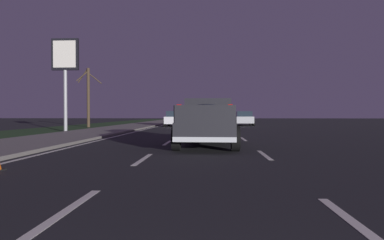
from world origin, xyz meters
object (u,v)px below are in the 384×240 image
(sedan_silver, at_px, (244,118))
(bare_tree_far, at_px, (88,96))
(gas_price_sign, at_px, (65,62))
(pickup_truck, at_px, (208,121))
(sedan_white, at_px, (176,119))

(sedan_silver, distance_m, bare_tree_far, 16.29)
(sedan_silver, distance_m, gas_price_sign, 19.96)
(gas_price_sign, height_order, bare_tree_far, gas_price_sign)
(pickup_truck, bearing_deg, sedan_silver, -8.88)
(gas_price_sign, distance_m, bare_tree_far, 8.56)
(pickup_truck, relative_size, sedan_white, 1.24)
(sedan_silver, xyz_separation_m, gas_price_sign, (-13.84, 13.78, 4.10))
(sedan_silver, bearing_deg, bare_tree_far, 110.32)
(gas_price_sign, bearing_deg, bare_tree_far, 9.38)
(pickup_truck, distance_m, gas_price_sign, 14.74)
(pickup_truck, bearing_deg, sedan_white, 9.14)
(sedan_white, distance_m, bare_tree_far, 8.80)
(pickup_truck, height_order, sedan_silver, pickup_truck)
(pickup_truck, relative_size, bare_tree_far, 0.97)
(sedan_white, relative_size, bare_tree_far, 0.79)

